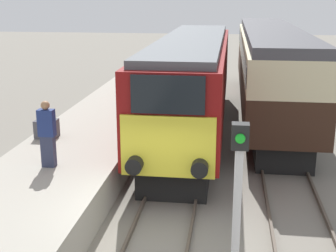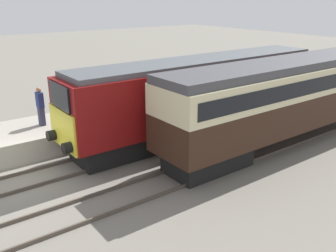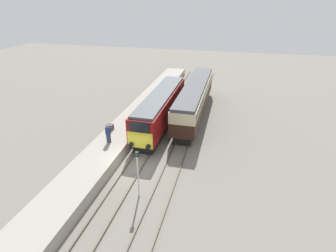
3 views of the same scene
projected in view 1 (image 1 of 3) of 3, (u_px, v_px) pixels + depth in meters
The scene contains 9 objects.
ground_plane at pixel (157, 248), 10.78m from camera, with size 120.00×120.00×0.00m, color slate.
platform_left at pixel (106, 127), 18.69m from camera, with size 3.50×50.00×1.03m.
rails_near_track at pixel (180, 168), 15.53m from camera, with size 1.51×60.00×0.14m.
rails_far_track at pixel (285, 173), 15.09m from camera, with size 1.50×60.00×0.14m.
locomotive at pixel (192, 80), 19.08m from camera, with size 2.70×15.30×3.99m.
passenger_carriage at pixel (270, 62), 22.40m from camera, with size 2.75×17.52×4.11m.
person_on_platform at pixel (47, 134), 12.72m from camera, with size 0.44×0.26×1.86m.
signal_post at pixel (236, 231), 6.73m from camera, with size 0.24×0.28×3.96m.
luggage_crate at pixel (47, 129), 15.50m from camera, with size 0.70×0.56×0.60m.
Camera 1 is at (1.54, -9.49, 5.64)m, focal length 50.00 mm.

